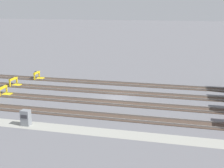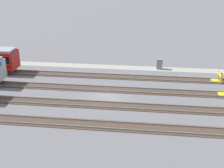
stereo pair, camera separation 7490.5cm
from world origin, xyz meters
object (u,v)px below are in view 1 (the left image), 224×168
(bumper_stop_near_inner_track, at_px, (5,91))
(bumper_stop_middle_track, at_px, (15,82))
(electrical_cabinet, at_px, (26,118))
(bumper_stop_far_inner_track, at_px, (38,76))

(bumper_stop_near_inner_track, height_order, bumper_stop_middle_track, same)
(bumper_stop_middle_track, bearing_deg, electrical_cabinet, -55.63)
(bumper_stop_near_inner_track, xyz_separation_m, bumper_stop_middle_track, (-1.31, 4.76, 0.00))
(bumper_stop_near_inner_track, relative_size, bumper_stop_far_inner_track, 1.00)
(bumper_stop_near_inner_track, relative_size, electrical_cabinet, 1.25)
(bumper_stop_middle_track, height_order, electrical_cabinet, electrical_cabinet)
(bumper_stop_near_inner_track, bearing_deg, electrical_cabinet, -48.14)
(bumper_stop_near_inner_track, relative_size, bumper_stop_middle_track, 1.00)
(bumper_stop_near_inner_track, height_order, electrical_cabinet, electrical_cabinet)
(bumper_stop_near_inner_track, distance_m, bumper_stop_middle_track, 4.93)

